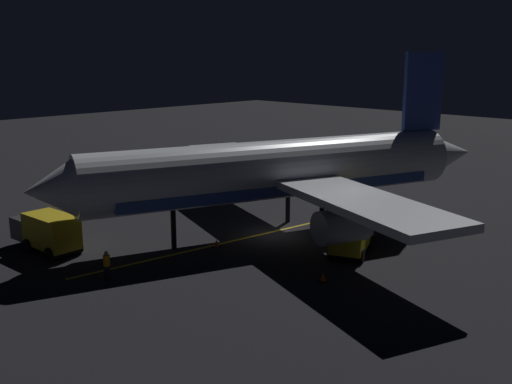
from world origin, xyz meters
name	(u,v)px	position (x,y,z in m)	size (l,w,h in m)	color
ground_plane	(275,236)	(0.00, 0.00, -0.10)	(180.00, 180.00, 0.20)	black
apron_guide_stripe	(224,243)	(1.14, 4.00, 0.00)	(0.24, 22.61, 0.01)	gold
airliner	(283,171)	(-0.20, -0.56, 4.64)	(31.37, 34.51, 13.03)	white
baggage_truck	(47,232)	(8.33, 13.37, 1.30)	(5.84, 2.51, 2.57)	gold
catering_truck	(353,232)	(-6.24, -0.88, 1.33)	(4.29, 6.36, 2.61)	gold
ground_crew_worker	(107,265)	(0.90, 13.49, 0.89)	(0.40, 0.40, 1.74)	black
traffic_cone_near_left	(216,243)	(0.87, 4.98, 0.25)	(0.50, 0.50, 0.55)	#EA590F
traffic_cone_near_right	(323,277)	(-8.26, 4.87, 0.25)	(0.50, 0.50, 0.55)	#EA590F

